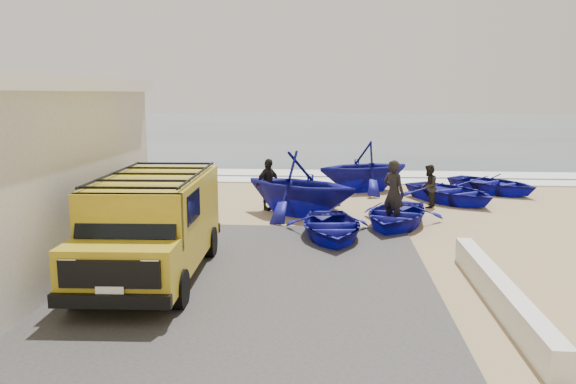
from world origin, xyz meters
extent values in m
plane|color=tan|center=(0.00, 0.00, 0.00)|extent=(160.00, 160.00, 0.00)
cube|color=#3D3B38|center=(-2.00, -2.00, 0.03)|extent=(12.00, 10.00, 0.05)
cube|color=#385166|center=(0.00, 56.00, 0.00)|extent=(180.00, 88.00, 0.01)
cube|color=white|center=(0.00, 12.00, 0.03)|extent=(180.00, 1.60, 0.06)
cube|color=white|center=(0.00, 14.50, 0.02)|extent=(180.00, 2.20, 0.04)
cube|color=black|center=(-3.55, -0.50, 2.60)|extent=(0.08, 0.70, 0.90)
cube|color=silver|center=(5.00, -3.00, 0.28)|extent=(0.35, 6.00, 0.55)
cube|color=gold|center=(-1.99, -1.47, 1.26)|extent=(2.23, 4.28, 1.77)
cube|color=gold|center=(-1.88, -4.04, 0.86)|extent=(2.08, 1.06, 0.97)
cube|color=black|center=(-1.90, -3.54, 1.72)|extent=(1.89, 0.45, 0.77)
cube|color=black|center=(-1.85, -4.55, 0.97)|extent=(1.74, 0.17, 0.48)
cube|color=black|center=(-1.85, -4.58, 0.50)|extent=(2.09, 0.25, 0.24)
cube|color=black|center=(-1.99, -1.52, 2.23)|extent=(2.11, 3.95, 0.06)
cylinder|color=black|center=(-2.85, -3.66, 0.38)|extent=(0.27, 0.76, 0.75)
cylinder|color=black|center=(-3.00, -0.33, 0.38)|extent=(0.27, 0.76, 0.75)
cylinder|color=black|center=(-0.94, -3.57, 0.38)|extent=(0.27, 0.76, 0.75)
cylinder|color=black|center=(-1.09, -0.24, 0.38)|extent=(0.27, 0.76, 0.75)
imported|color=#12128E|center=(1.82, 1.76, 0.35)|extent=(2.76, 3.64, 0.71)
imported|color=#12128E|center=(3.76, 3.37, 0.36)|extent=(3.48, 4.12, 0.73)
imported|color=#12128E|center=(0.80, 4.65, 1.06)|extent=(5.19, 4.97, 2.12)
imported|color=#12128E|center=(6.18, 7.35, 0.40)|extent=(4.41, 4.69, 0.79)
imported|color=#12128E|center=(3.13, 9.51, 1.02)|extent=(4.94, 4.68, 2.05)
imported|color=#12128E|center=(8.26, 9.49, 0.38)|extent=(4.42, 4.48, 0.76)
imported|color=black|center=(3.70, 3.51, 1.00)|extent=(0.86, 0.85, 2.00)
imported|color=black|center=(5.21, 6.35, 0.75)|extent=(0.80, 0.89, 1.51)
imported|color=black|center=(-0.33, 5.49, 0.88)|extent=(1.01, 1.06, 1.77)
camera|label=1|loc=(1.85, -13.29, 3.96)|focal=35.00mm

